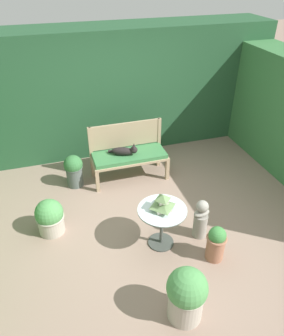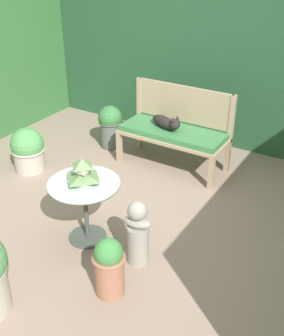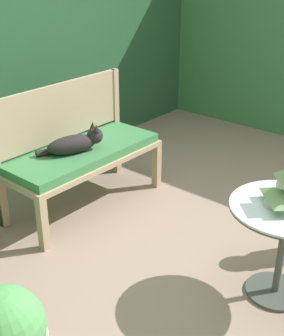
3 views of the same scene
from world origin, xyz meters
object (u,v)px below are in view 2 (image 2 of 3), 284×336
pagoda_birdhouse (83,173)px  potted_plant_bench_right (28,150)px  garden_bust (138,233)px  potted_plant_hedge_corner (110,125)px  cat (166,122)px  patio_table (85,195)px  garden_bench (173,135)px  potted_plant_table_near (109,266)px

pagoda_birdhouse → potted_plant_bench_right: 1.67m
garden_bust → potted_plant_hedge_corner: 2.36m
cat → patio_table: cat is taller
potted_plant_hedge_corner → potted_plant_bench_right: 1.16m
garden_bench → cat: bearing=-170.3°
garden_bench → cat: (-0.09, -0.01, 0.15)m
potted_plant_table_near → garden_bench: bearing=105.1°
potted_plant_table_near → potted_plant_bench_right: bearing=150.5°
garden_bench → patio_table: (-0.01, -1.70, 0.05)m
potted_plant_bench_right → potted_plant_hedge_corner: bearing=65.6°
garden_bench → garden_bust: size_ratio=2.12×
cat → patio_table: (0.08, -1.68, -0.10)m
patio_table → potted_plant_bench_right: (-1.45, 0.70, -0.21)m
pagoda_birdhouse → garden_bench: bearing=89.7°
patio_table → potted_plant_table_near: bearing=-37.7°
cat → potted_plant_hedge_corner: cat is taller
garden_bench → pagoda_birdhouse: bearing=-90.3°
cat → potted_plant_table_near: 2.26m
cat → potted_plant_hedge_corner: 0.93m
garden_bench → patio_table: bearing=-90.3°
patio_table → pagoda_birdhouse: 0.24m
pagoda_birdhouse → potted_plant_table_near: bearing=-37.7°
garden_bench → patio_table: size_ratio=2.00×
garden_bench → cat: 0.18m
garden_bench → potted_plant_hedge_corner: bearing=176.7°
garden_bust → potted_plant_table_near: garden_bust is taller
patio_table → garden_bust: size_ratio=1.06×
potted_plant_hedge_corner → potted_plant_table_near: (1.56, -2.21, -0.05)m
cat → pagoda_birdhouse: 1.69m
potted_plant_table_near → pagoda_birdhouse: bearing=142.3°
potted_plant_table_near → patio_table: bearing=142.3°
garden_bust → potted_plant_bench_right: (-2.03, 0.71, -0.03)m
garden_bust → cat: bearing=100.6°
cat → patio_table: size_ratio=0.73×
patio_table → potted_plant_hedge_corner: 2.01m
potted_plant_table_near → potted_plant_bench_right: size_ratio=0.96×
garden_bust → potted_plant_bench_right: 2.16m
patio_table → pagoda_birdhouse: pagoda_birdhouse is taller
pagoda_birdhouse → potted_plant_table_near: size_ratio=0.51×
cat → patio_table: bearing=-66.5°
garden_bust → potted_plant_hedge_corner: bearing=120.6°
cat → potted_plant_bench_right: size_ratio=0.87×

